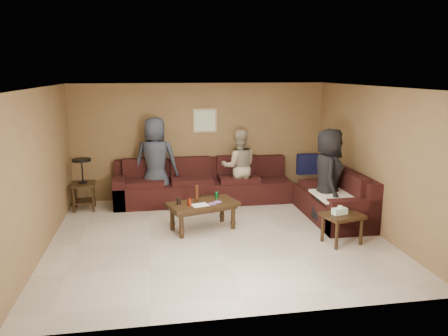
% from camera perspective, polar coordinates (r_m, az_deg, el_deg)
% --- Properties ---
extents(room, '(5.60, 5.50, 2.50)m').
position_cam_1_polar(room, '(7.06, -0.87, 3.70)').
color(room, '#C0B3A2').
rests_on(room, ground).
extents(sectional_sofa, '(4.65, 2.90, 0.97)m').
position_cam_1_polar(sectional_sofa, '(8.95, 2.87, -3.17)').
color(sectional_sofa, black).
rests_on(sectional_sofa, ground).
extents(coffee_table, '(1.32, 0.94, 0.78)m').
position_cam_1_polar(coffee_table, '(7.69, -2.82, -5.05)').
color(coffee_table, black).
rests_on(coffee_table, ground).
extents(end_table_left, '(0.49, 0.49, 1.05)m').
position_cam_1_polar(end_table_left, '(9.17, -17.92, -1.93)').
color(end_table_left, black).
rests_on(end_table_left, ground).
extents(side_table_right, '(0.70, 0.62, 0.64)m').
position_cam_1_polar(side_table_right, '(7.34, 15.15, -6.34)').
color(side_table_right, black).
rests_on(side_table_right, ground).
extents(waste_bin, '(0.34, 0.34, 0.31)m').
position_cam_1_polar(waste_bin, '(8.78, -2.18, -4.62)').
color(waste_bin, black).
rests_on(waste_bin, ground).
extents(wall_art, '(0.52, 0.04, 0.52)m').
position_cam_1_polar(wall_art, '(9.50, -2.52, 6.21)').
color(wall_art, tan).
rests_on(wall_art, ground).
extents(person_left, '(1.00, 0.76, 1.84)m').
position_cam_1_polar(person_left, '(9.14, -8.91, 0.88)').
color(person_left, '#2C313D').
rests_on(person_left, ground).
extents(person_middle, '(0.81, 0.66, 1.56)m').
position_cam_1_polar(person_middle, '(9.19, 1.96, 0.19)').
color(person_middle, tan).
rests_on(person_middle, ground).
extents(person_right, '(0.78, 0.98, 1.75)m').
position_cam_1_polar(person_right, '(8.15, 13.45, -1.08)').
color(person_right, black).
rests_on(person_right, ground).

